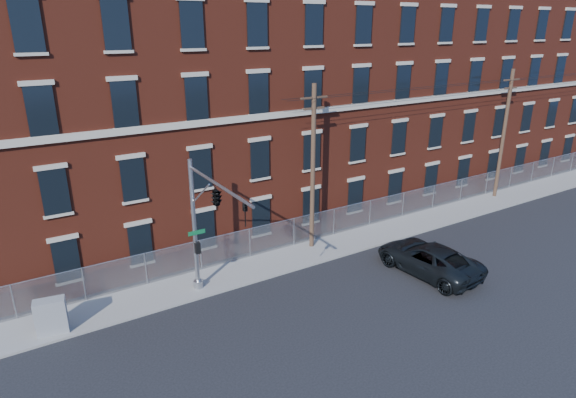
% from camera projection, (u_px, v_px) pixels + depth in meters
% --- Properties ---
extents(ground, '(140.00, 140.00, 0.00)m').
position_uv_depth(ground, '(341.00, 296.00, 25.25)').
color(ground, black).
rests_on(ground, ground).
extents(sidewalk, '(65.00, 3.00, 0.12)m').
position_uv_depth(sidewalk, '(431.00, 218.00, 35.19)').
color(sidewalk, gray).
rests_on(sidewalk, ground).
extents(mill_building, '(55.30, 14.32, 16.30)m').
position_uv_depth(mill_building, '(357.00, 91.00, 39.61)').
color(mill_building, maroon).
rests_on(mill_building, ground).
extents(chain_link_fence, '(59.06, 0.06, 1.85)m').
position_uv_depth(chain_link_fence, '(418.00, 200.00, 35.90)').
color(chain_link_fence, '#A5A8AD').
rests_on(chain_link_fence, ground).
extents(traffic_signal_mast, '(0.90, 6.75, 7.00)m').
position_uv_depth(traffic_signal_mast, '(211.00, 207.00, 22.19)').
color(traffic_signal_mast, '#9EA0A5').
rests_on(traffic_signal_mast, ground).
extents(utility_pole_near, '(1.80, 0.28, 10.00)m').
position_uv_depth(utility_pole_near, '(313.00, 166.00, 28.92)').
color(utility_pole_near, '#473123').
rests_on(utility_pole_near, ground).
extents(utility_pole_mid, '(1.80, 0.28, 10.00)m').
position_uv_depth(utility_pole_mid, '(504.00, 132.00, 37.88)').
color(utility_pole_mid, '#473123').
rests_on(utility_pole_mid, ground).
extents(overhead_wires, '(40.00, 0.62, 0.62)m').
position_uv_depth(overhead_wires, '(511.00, 83.00, 36.60)').
color(overhead_wires, black).
rests_on(overhead_wires, ground).
extents(pickup_truck, '(3.31, 6.34, 1.70)m').
position_uv_depth(pickup_truck, '(428.00, 259.00, 27.36)').
color(pickup_truck, black).
rests_on(pickup_truck, ground).
extents(utility_cabinet, '(1.41, 0.87, 1.64)m').
position_uv_depth(utility_cabinet, '(51.00, 316.00, 21.79)').
color(utility_cabinet, gray).
rests_on(utility_cabinet, sidewalk).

